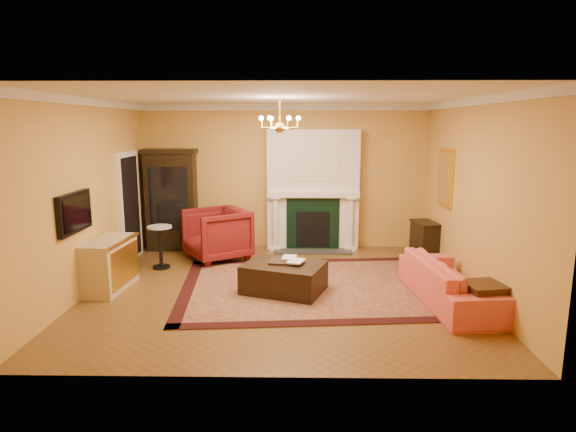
{
  "coord_description": "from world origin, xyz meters",
  "views": [
    {
      "loc": [
        0.25,
        -7.37,
        2.6
      ],
      "look_at": [
        0.12,
        0.3,
        1.14
      ],
      "focal_mm": 30.0,
      "sensor_mm": 36.0,
      "label": 1
    }
  ],
  "objects_px": {
    "leather_ottoman": "(284,277)",
    "pedestal_table": "(160,244)",
    "wingback_armchair": "(217,232)",
    "end_table": "(482,304)",
    "china_cabinet": "(172,202)",
    "coral_sofa": "(451,275)",
    "console_table": "(425,241)",
    "commode": "(109,265)"
  },
  "relations": [
    {
      "from": "commode",
      "to": "end_table",
      "type": "height_order",
      "value": "commode"
    },
    {
      "from": "leather_ottoman",
      "to": "wingback_armchair",
      "type": "bearing_deg",
      "value": 146.04
    },
    {
      "from": "pedestal_table",
      "to": "end_table",
      "type": "height_order",
      "value": "pedestal_table"
    },
    {
      "from": "china_cabinet",
      "to": "end_table",
      "type": "distance_m",
      "value": 6.37
    },
    {
      "from": "wingback_armchair",
      "to": "end_table",
      "type": "height_order",
      "value": "wingback_armchair"
    },
    {
      "from": "coral_sofa",
      "to": "wingback_armchair",
      "type": "bearing_deg",
      "value": 53.53
    },
    {
      "from": "end_table",
      "to": "console_table",
      "type": "xyz_separation_m",
      "value": [
        0.06,
        3.15,
        0.09
      ]
    },
    {
      "from": "china_cabinet",
      "to": "pedestal_table",
      "type": "xyz_separation_m",
      "value": [
        0.12,
        -1.39,
        -0.55
      ]
    },
    {
      "from": "pedestal_table",
      "to": "coral_sofa",
      "type": "bearing_deg",
      "value": -19.31
    },
    {
      "from": "wingback_armchair",
      "to": "leather_ottoman",
      "type": "distance_m",
      "value": 2.32
    },
    {
      "from": "commode",
      "to": "wingback_armchair",
      "type": "bearing_deg",
      "value": 55.13
    },
    {
      "from": "commode",
      "to": "console_table",
      "type": "bearing_deg",
      "value": 23.45
    },
    {
      "from": "end_table",
      "to": "leather_ottoman",
      "type": "height_order",
      "value": "end_table"
    },
    {
      "from": "leather_ottoman",
      "to": "pedestal_table",
      "type": "bearing_deg",
      "value": 171.58
    },
    {
      "from": "commode",
      "to": "end_table",
      "type": "distance_m",
      "value": 5.59
    },
    {
      "from": "wingback_armchair",
      "to": "coral_sofa",
      "type": "bearing_deg",
      "value": 25.95
    },
    {
      "from": "commode",
      "to": "leather_ottoman",
      "type": "height_order",
      "value": "commode"
    },
    {
      "from": "wingback_armchair",
      "to": "coral_sofa",
      "type": "relative_size",
      "value": 0.5
    },
    {
      "from": "china_cabinet",
      "to": "end_table",
      "type": "relative_size",
      "value": 3.87
    },
    {
      "from": "china_cabinet",
      "to": "console_table",
      "type": "height_order",
      "value": "china_cabinet"
    },
    {
      "from": "commode",
      "to": "leather_ottoman",
      "type": "bearing_deg",
      "value": 2.45
    },
    {
      "from": "china_cabinet",
      "to": "commode",
      "type": "xyz_separation_m",
      "value": [
        -0.39,
        -2.53,
        -0.6
      ]
    },
    {
      "from": "coral_sofa",
      "to": "console_table",
      "type": "height_order",
      "value": "coral_sofa"
    },
    {
      "from": "console_table",
      "to": "leather_ottoman",
      "type": "distance_m",
      "value": 3.37
    },
    {
      "from": "pedestal_table",
      "to": "end_table",
      "type": "xyz_separation_m",
      "value": [
        4.94,
        -2.39,
        -0.2
      ]
    },
    {
      "from": "coral_sofa",
      "to": "end_table",
      "type": "height_order",
      "value": "coral_sofa"
    },
    {
      "from": "wingback_armchair",
      "to": "console_table",
      "type": "height_order",
      "value": "wingback_armchair"
    },
    {
      "from": "commode",
      "to": "coral_sofa",
      "type": "bearing_deg",
      "value": -1.19
    },
    {
      "from": "coral_sofa",
      "to": "console_table",
      "type": "relative_size",
      "value": 3.13
    },
    {
      "from": "coral_sofa",
      "to": "pedestal_table",
      "type": "bearing_deg",
      "value": 65.14
    },
    {
      "from": "commode",
      "to": "coral_sofa",
      "type": "distance_m",
      "value": 5.28
    },
    {
      "from": "china_cabinet",
      "to": "pedestal_table",
      "type": "bearing_deg",
      "value": -86.61
    },
    {
      "from": "coral_sofa",
      "to": "end_table",
      "type": "relative_size",
      "value": 4.25
    },
    {
      "from": "coral_sofa",
      "to": "leather_ottoman",
      "type": "xyz_separation_m",
      "value": [
        -2.46,
        0.42,
        -0.19
      ]
    },
    {
      "from": "china_cabinet",
      "to": "console_table",
      "type": "relative_size",
      "value": 2.85
    },
    {
      "from": "china_cabinet",
      "to": "wingback_armchair",
      "type": "height_order",
      "value": "china_cabinet"
    },
    {
      "from": "pedestal_table",
      "to": "console_table",
      "type": "height_order",
      "value": "pedestal_table"
    },
    {
      "from": "coral_sofa",
      "to": "leather_ottoman",
      "type": "relative_size",
      "value": 1.85
    },
    {
      "from": "china_cabinet",
      "to": "wingback_armchair",
      "type": "relative_size",
      "value": 1.84
    },
    {
      "from": "coral_sofa",
      "to": "leather_ottoman",
      "type": "distance_m",
      "value": 2.51
    },
    {
      "from": "console_table",
      "to": "end_table",
      "type": "bearing_deg",
      "value": -100.84
    },
    {
      "from": "wingback_armchair",
      "to": "pedestal_table",
      "type": "xyz_separation_m",
      "value": [
        -0.94,
        -0.62,
        -0.09
      ]
    }
  ]
}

